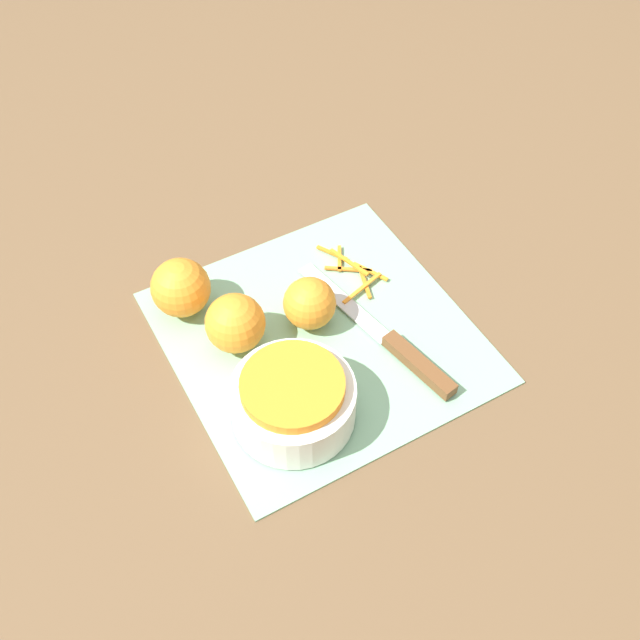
% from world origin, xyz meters
% --- Properties ---
extents(ground_plane, '(4.00, 4.00, 0.00)m').
position_xyz_m(ground_plane, '(0.00, 0.00, 0.00)').
color(ground_plane, brown).
extents(cutting_board, '(0.38, 0.38, 0.01)m').
position_xyz_m(cutting_board, '(0.00, 0.00, 0.00)').
color(cutting_board, '#84B793').
rests_on(cutting_board, ground_plane).
extents(bowl_speckled, '(0.15, 0.15, 0.07)m').
position_xyz_m(bowl_speckled, '(-0.09, 0.09, 0.04)').
color(bowl_speckled, silver).
rests_on(bowl_speckled, cutting_board).
extents(knife, '(0.28, 0.07, 0.02)m').
position_xyz_m(knife, '(-0.08, -0.08, 0.01)').
color(knife, brown).
rests_on(knife, cutting_board).
extents(orange_left, '(0.08, 0.08, 0.08)m').
position_xyz_m(orange_left, '(0.04, 0.10, 0.04)').
color(orange_left, orange).
rests_on(orange_left, cutting_board).
extents(orange_right, '(0.07, 0.07, 0.07)m').
position_xyz_m(orange_right, '(0.03, 0.00, 0.04)').
color(orange_right, orange).
rests_on(orange_right, cutting_board).
extents(orange_back, '(0.08, 0.08, 0.08)m').
position_xyz_m(orange_back, '(0.13, 0.14, 0.05)').
color(orange_back, orange).
rests_on(orange_back, cutting_board).
extents(peel_pile, '(0.12, 0.13, 0.01)m').
position_xyz_m(peel_pile, '(0.07, -0.09, 0.01)').
color(peel_pile, orange).
rests_on(peel_pile, cutting_board).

